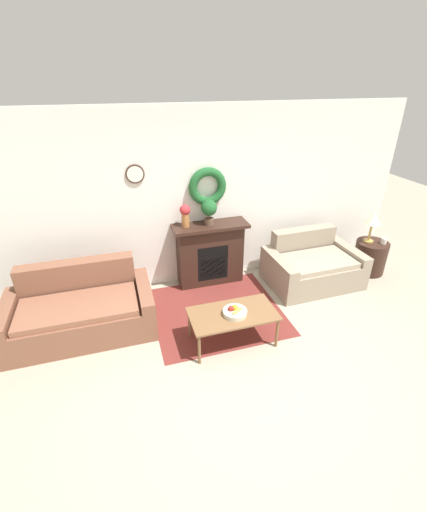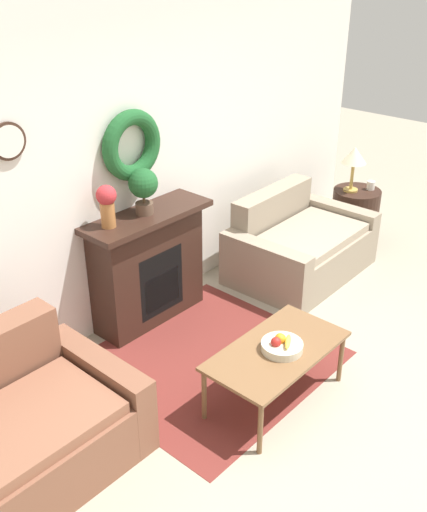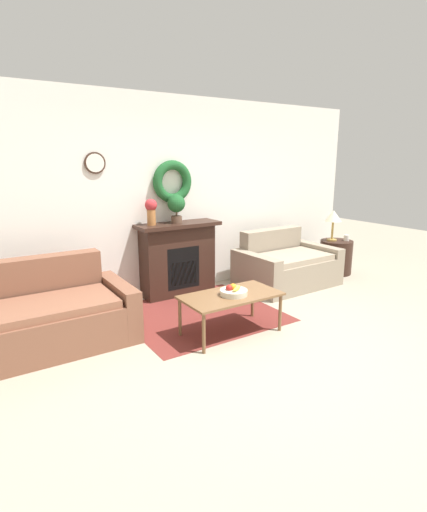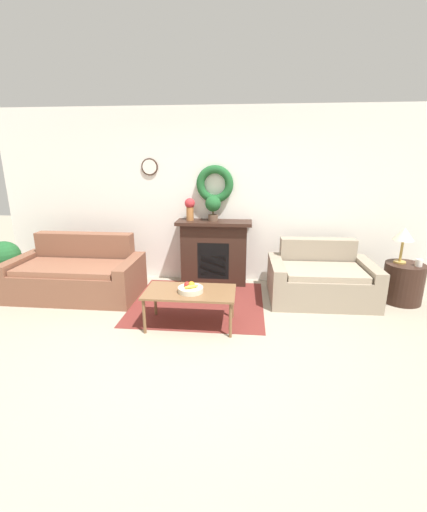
% 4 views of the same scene
% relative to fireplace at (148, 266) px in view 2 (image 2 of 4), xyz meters
% --- Properties ---
extents(ground_plane, '(16.00, 16.00, 0.00)m').
position_rel_fireplace_xyz_m(ground_plane, '(-0.07, -2.18, -0.51)').
color(ground_plane, '#9E937F').
extents(floor_rug, '(1.80, 1.67, 0.01)m').
position_rel_fireplace_xyz_m(floor_rug, '(-0.14, -0.82, -0.51)').
color(floor_rug, maroon).
rests_on(floor_rug, ground_plane).
extents(wall_back, '(6.80, 0.19, 2.70)m').
position_rel_fireplace_xyz_m(wall_back, '(-0.07, 0.20, 0.84)').
color(wall_back, white).
rests_on(wall_back, ground_plane).
extents(fireplace, '(1.16, 0.41, 1.02)m').
position_rel_fireplace_xyz_m(fireplace, '(0.00, 0.00, 0.00)').
color(fireplace, '#331E16').
rests_on(fireplace, ground_plane).
extents(loveseat_right, '(1.45, 0.99, 0.81)m').
position_rel_fireplace_xyz_m(loveseat_right, '(1.57, -0.50, -0.22)').
color(loveseat_right, gray).
rests_on(loveseat_right, ground_plane).
extents(coffee_table, '(1.07, 0.57, 0.45)m').
position_rel_fireplace_xyz_m(coffee_table, '(-0.14, -1.48, -0.11)').
color(coffee_table, brown).
rests_on(coffee_table, ground_plane).
extents(fruit_bowl, '(0.30, 0.30, 0.12)m').
position_rel_fireplace_xyz_m(fruit_bowl, '(-0.13, -1.51, -0.03)').
color(fruit_bowl, beige).
rests_on(fruit_bowl, coffee_table).
extents(side_table_by_loveseat, '(0.53, 0.53, 0.55)m').
position_rel_fireplace_xyz_m(side_table_by_loveseat, '(2.70, -0.49, -0.24)').
color(side_table_by_loveseat, '#331E16').
rests_on(side_table_by_loveseat, ground_plane).
extents(table_lamp, '(0.27, 0.27, 0.50)m').
position_rel_fireplace_xyz_m(table_lamp, '(2.63, -0.44, 0.43)').
color(table_lamp, '#B28E42').
rests_on(table_lamp, side_table_by_loveseat).
extents(mug, '(0.09, 0.09, 0.10)m').
position_rel_fireplace_xyz_m(mug, '(2.82, -0.58, 0.09)').
color(mug, silver).
rests_on(mug, side_table_by_loveseat).
extents(vase_on_mantel_left, '(0.16, 0.16, 0.34)m').
position_rel_fireplace_xyz_m(vase_on_mantel_left, '(-0.38, 0.01, 0.70)').
color(vase_on_mantel_left, '#AD6B38').
rests_on(vase_on_mantel_left, fireplace).
extents(potted_plant_on_mantel, '(0.24, 0.24, 0.39)m').
position_rel_fireplace_xyz_m(potted_plant_on_mantel, '(-0.02, -0.01, 0.74)').
color(potted_plant_on_mantel, brown).
rests_on(potted_plant_on_mantel, fireplace).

